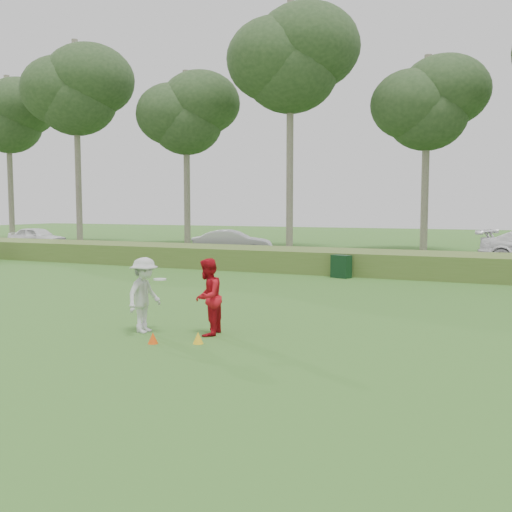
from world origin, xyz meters
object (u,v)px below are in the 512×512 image
at_px(player_white, 144,295).
at_px(cone_yellow, 198,338).
at_px(player_red, 208,297).
at_px(car_left, 37,237).
at_px(car_mid, 232,243).
at_px(utility_cabinet, 341,266).
at_px(cone_orange, 153,338).

distance_m(player_white, cone_yellow, 1.77).
height_order(player_white, player_red, player_red).
relative_size(car_left, car_mid, 0.93).
bearing_deg(car_left, utility_cabinet, -107.74).
height_order(player_white, car_mid, player_white).
bearing_deg(car_mid, player_white, -178.73).
xyz_separation_m(car_left, car_mid, (14.05, -0.43, 0.03)).
relative_size(player_red, cone_yellow, 6.95).
bearing_deg(cone_yellow, player_red, 104.07).
relative_size(player_red, utility_cabinet, 1.87).
relative_size(player_white, cone_orange, 7.22).
distance_m(cone_orange, cone_yellow, 0.89).
bearing_deg(utility_cabinet, player_red, -72.51).
distance_m(cone_orange, utility_cabinet, 11.65).
xyz_separation_m(cone_orange, cone_yellow, (0.82, 0.35, 0.00)).
bearing_deg(player_red, car_left, -137.13).
bearing_deg(cone_yellow, car_mid, 113.93).
bearing_deg(utility_cabinet, cone_orange, -75.61).
distance_m(player_white, car_mid, 18.19).
relative_size(player_white, car_left, 0.41).
xyz_separation_m(player_white, player_red, (1.37, 0.30, 0.00)).
height_order(player_white, utility_cabinet, player_white).
bearing_deg(car_left, car_mid, -92.33).
height_order(car_left, car_mid, car_mid).
xyz_separation_m(player_white, cone_yellow, (1.56, -0.45, -0.69)).
bearing_deg(cone_orange, car_mid, 111.27).
xyz_separation_m(cone_orange, car_left, (-21.01, 18.32, 0.61)).
height_order(cone_orange, car_mid, car_mid).
distance_m(player_white, utility_cabinet, 10.93).
bearing_deg(car_left, cone_orange, -131.67).
xyz_separation_m(utility_cabinet, car_left, (-21.67, 6.69, 0.29)).
height_order(cone_yellow, car_left, car_left).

